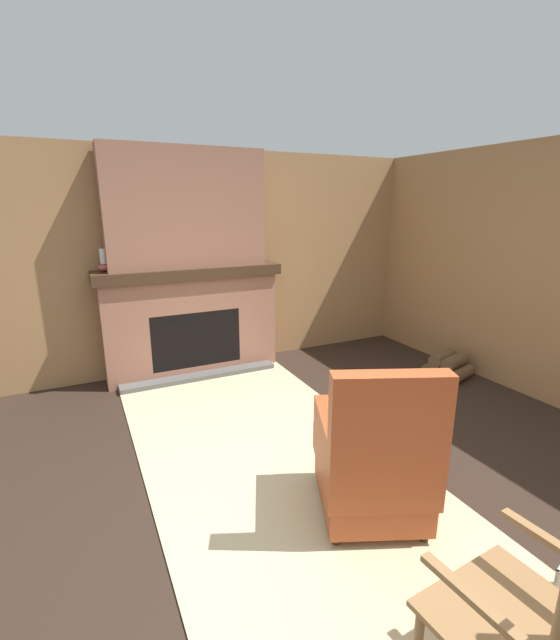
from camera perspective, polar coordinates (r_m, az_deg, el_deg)
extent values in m
plane|color=#2D2119|center=(2.82, 3.97, -25.10)|extent=(14.00, 14.00, 0.00)
cube|color=#9E7247|center=(4.85, -12.61, 7.42)|extent=(0.06, 6.19, 2.40)
cube|color=#93604C|center=(4.79, -11.59, -0.73)|extent=(0.34, 1.85, 1.07)
cube|color=black|center=(4.70, -11.12, -2.49)|extent=(0.08, 0.96, 0.60)
cube|color=#565451|center=(4.73, -10.50, -7.42)|extent=(0.16, 1.67, 0.06)
cube|color=#3D2819|center=(4.67, -11.97, 6.28)|extent=(0.44, 1.95, 0.11)
cube|color=#93604C|center=(4.62, -12.43, 14.32)|extent=(0.30, 1.63, 1.20)
cube|color=#C6B789|center=(3.23, -0.30, -19.06)|extent=(3.98, 1.78, 0.01)
cube|color=#A84723|center=(2.84, 11.84, -20.57)|extent=(0.83, 0.80, 0.24)
cube|color=#A84723|center=(2.76, 12.02, -18.04)|extent=(0.88, 0.84, 0.18)
cube|color=#A84723|center=(2.32, 14.33, -13.75)|extent=(0.35, 0.61, 0.60)
cube|color=#A84723|center=(2.62, 6.39, -14.75)|extent=(0.61, 0.33, 0.20)
cube|color=#A84723|center=(2.75, 17.60, -13.92)|extent=(0.61, 0.33, 0.20)
cylinder|color=#332319|center=(3.10, 5.67, -20.24)|extent=(0.07, 0.07, 0.06)
cylinder|color=#332319|center=(3.20, 14.94, -19.47)|extent=(0.07, 0.07, 0.06)
cylinder|color=#332319|center=(2.68, 7.53, -27.05)|extent=(0.07, 0.07, 0.06)
cylinder|color=#332319|center=(2.79, 18.62, -25.71)|extent=(0.07, 0.07, 0.06)
cylinder|color=olive|center=(2.32, 26.55, -29.99)|extent=(0.04, 0.04, 0.38)
cube|color=olive|center=(1.97, 28.89, -31.98)|extent=(0.53, 0.56, 0.02)
cylinder|color=olive|center=(1.53, 33.31, -31.09)|extent=(0.04, 0.04, 0.72)
cube|color=olive|center=(1.69, 25.22, -31.22)|extent=(0.44, 0.07, 0.02)
cylinder|color=brown|center=(5.11, 20.01, -5.86)|extent=(0.24, 0.40, 0.14)
cylinder|color=brown|center=(5.06, 21.44, -6.24)|extent=(0.24, 0.40, 0.14)
cylinder|color=brown|center=(5.00, 22.90, -6.63)|extent=(0.24, 0.40, 0.14)
cylinder|color=brown|center=(5.04, 20.85, -4.76)|extent=(0.24, 0.40, 0.14)
cylinder|color=brown|center=(4.99, 22.31, -5.14)|extent=(0.24, 0.40, 0.14)
ellipsoid|color=#B24C42|center=(4.57, -22.34, 6.48)|extent=(0.13, 0.13, 0.08)
cylinder|color=white|center=(4.55, -22.48, 7.89)|extent=(0.07, 0.07, 0.15)
cube|color=black|center=(4.71, -10.97, 7.80)|extent=(0.17, 0.25, 0.12)
cube|color=silver|center=(4.62, -10.68, 7.76)|extent=(0.01, 0.04, 0.02)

